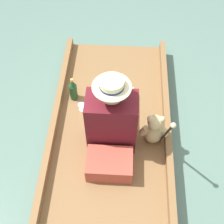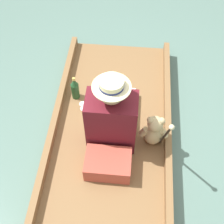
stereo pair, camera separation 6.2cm
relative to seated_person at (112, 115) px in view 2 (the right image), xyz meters
name	(u,v)px [view 2 (the right image)]	position (x,y,z in m)	size (l,w,h in m)	color
ground_plane	(111,133)	(-0.02, 0.07, -0.41)	(16.00, 16.00, 0.00)	slate
punt_boat	(111,130)	(-0.02, 0.07, -0.35)	(1.18, 2.44, 0.20)	brown
seat_cushion	(108,164)	(0.00, -0.38, -0.22)	(0.41, 0.28, 0.18)	#B24738
seated_person	(112,115)	(0.00, 0.00, 0.00)	(0.44, 0.74, 0.85)	white
teddy_bear	(154,131)	(0.39, -0.05, -0.13)	(0.28, 0.16, 0.39)	tan
wine_glass	(83,105)	(-0.33, 0.28, -0.25)	(0.07, 0.07, 0.08)	silver
walking_cane	(166,134)	(0.47, -0.23, 0.12)	(0.04, 0.34, 0.73)	black
champagne_bottle	(75,88)	(-0.43, 0.44, -0.18)	(0.08, 0.08, 0.29)	#1E4723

